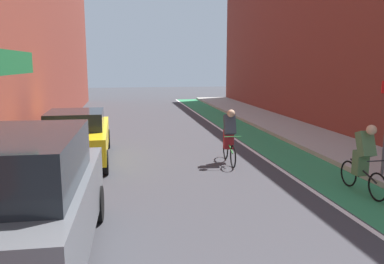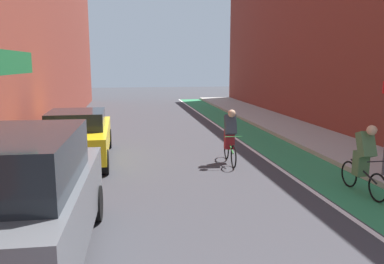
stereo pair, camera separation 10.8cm
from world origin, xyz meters
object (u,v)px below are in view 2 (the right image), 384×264
Objects in this scene: parked_suv_gray at (21,200)px; cyclist_mid at (364,159)px; parked_sedan_yellow_cab at (78,135)px; cyclist_trailing at (230,135)px.

parked_suv_gray is 6.98m from cyclist_mid.
cyclist_trailing is at bearing -12.82° from parked_sedan_yellow_cab.
parked_sedan_yellow_cab is at bearing 148.06° from cyclist_mid.
parked_sedan_yellow_cab is 7.81m from cyclist_mid.
parked_suv_gray is 2.54× the size of cyclist_mid.
parked_suv_gray reaches higher than parked_sedan_yellow_cab.
parked_sedan_yellow_cab is 2.66× the size of cyclist_mid.
cyclist_trailing reaches higher than cyclist_mid.
parked_sedan_yellow_cab is at bearing 89.98° from parked_suv_gray.
parked_sedan_yellow_cab is 2.61× the size of cyclist_trailing.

